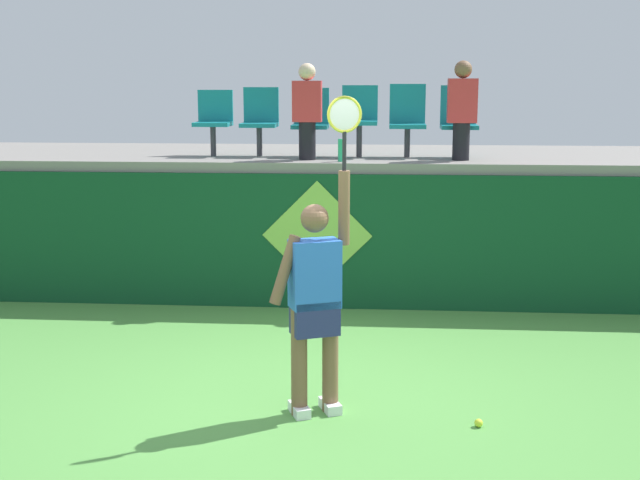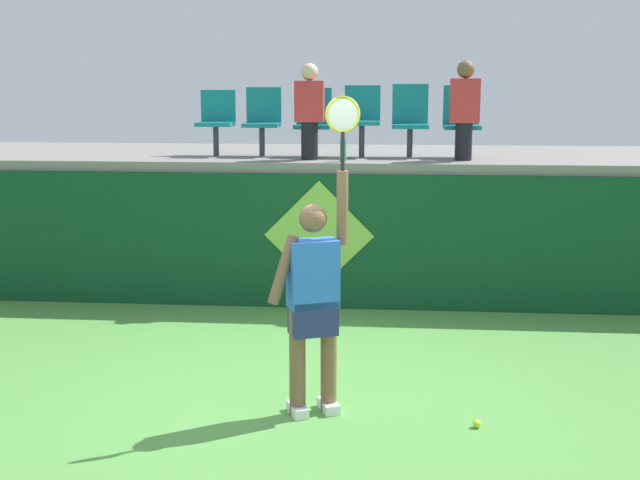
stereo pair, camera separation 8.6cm
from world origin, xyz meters
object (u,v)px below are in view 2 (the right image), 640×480
at_px(stadium_chair_1, 263,118).
at_px(spectator_1, 465,108).
at_px(tennis_ball, 477,424).
at_px(stadium_chair_4, 410,118).
at_px(stadium_chair_0, 217,119).
at_px(stadium_chair_2, 313,119).
at_px(water_bottle, 343,150).
at_px(tennis_player, 314,297).
at_px(spectator_0, 309,109).
at_px(stadium_chair_5, 462,119).
at_px(stadium_chair_3, 362,116).

relative_size(stadium_chair_1, spectator_1, 0.73).
bearing_deg(tennis_ball, stadium_chair_4, 96.40).
xyz_separation_m(stadium_chair_0, stadium_chair_4, (2.40, 0.01, 0.02)).
bearing_deg(stadium_chair_2, water_bottle, -58.97).
xyz_separation_m(tennis_player, stadium_chair_4, (0.80, 4.09, 1.21)).
bearing_deg(stadium_chair_0, spectator_0, -20.97).
bearing_deg(stadium_chair_5, tennis_player, -109.15).
distance_m(stadium_chair_4, spectator_0, 1.29).
bearing_deg(spectator_0, spectator_1, 2.00).
relative_size(tennis_player, spectator_0, 2.23).
bearing_deg(tennis_player, stadium_chair_5, 70.85).
bearing_deg(stadium_chair_3, stadium_chair_5, 0.27).
bearing_deg(spectator_0, stadium_chair_1, 143.40).
relative_size(stadium_chair_3, spectator_0, 0.77).
bearing_deg(spectator_1, water_bottle, -168.53).
xyz_separation_m(stadium_chair_0, spectator_0, (1.21, -0.46, 0.14)).
bearing_deg(stadium_chair_4, spectator_0, -158.32).
height_order(tennis_player, water_bottle, tennis_player).
xyz_separation_m(tennis_player, stadium_chair_0, (-1.60, 4.08, 1.19)).
xyz_separation_m(spectator_0, spectator_1, (1.81, 0.06, 0.02)).
bearing_deg(tennis_player, stadium_chair_1, 104.08).
height_order(tennis_ball, stadium_chair_1, stadium_chair_1).
distance_m(tennis_ball, stadium_chair_0, 5.58).
bearing_deg(stadium_chair_0, tennis_player, -68.54).
distance_m(tennis_ball, spectator_1, 4.50).
bearing_deg(spectator_0, tennis_player, -83.78).
bearing_deg(stadium_chair_5, tennis_ball, -91.90).
height_order(tennis_player, stadium_chair_0, tennis_player).
distance_m(stadium_chair_1, spectator_0, 0.80).
xyz_separation_m(stadium_chair_1, stadium_chair_5, (2.44, 0.00, 0.00)).
height_order(tennis_player, stadium_chair_4, stadium_chair_4).
bearing_deg(stadium_chair_1, spectator_1, -9.41).
distance_m(water_bottle, stadium_chair_0, 1.79).
xyz_separation_m(stadium_chair_3, stadium_chair_5, (1.21, 0.01, -0.02)).
relative_size(stadium_chair_5, spectator_1, 0.75).
height_order(stadium_chair_0, stadium_chair_5, stadium_chair_5).
relative_size(water_bottle, stadium_chair_5, 0.30).
distance_m(water_bottle, stadium_chair_3, 0.80).
height_order(water_bottle, stadium_chair_5, stadium_chair_5).
bearing_deg(water_bottle, stadium_chair_3, 74.63).
height_order(stadium_chair_3, stadium_chair_5, same).
bearing_deg(stadium_chair_4, tennis_player, -101.02).
height_order(stadium_chair_2, spectator_1, spectator_1).
distance_m(tennis_player, water_bottle, 3.51).
height_order(tennis_ball, stadium_chair_5, stadium_chair_5).
bearing_deg(tennis_player, stadium_chair_2, 95.51).
relative_size(stadium_chair_0, stadium_chair_2, 0.97).
xyz_separation_m(stadium_chair_5, spectator_0, (-1.81, -0.47, 0.13)).
distance_m(stadium_chair_2, spectator_0, 0.49).
bearing_deg(tennis_ball, spectator_0, 113.67).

